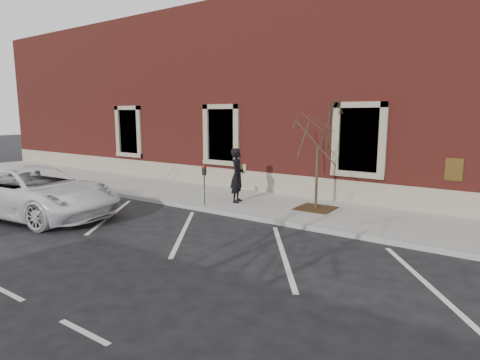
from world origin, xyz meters
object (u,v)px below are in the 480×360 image
Objects in this scene: parking_meter at (204,178)px; sapling at (318,130)px; man at (237,175)px; white_truck at (35,192)px.

sapling reaches higher than parking_meter.
man is 3.29m from sapling.
sapling is 0.65× the size of white_truck.
parking_meter is at bearing 129.07° from man.
sapling is at bearing -96.02° from man.
sapling reaches higher than man.
white_truck is (-7.28, -5.55, -1.97)m from sapling.
white_truck is at bearing -142.69° from sapling.
man is 6.68m from white_truck.
parking_meter is 0.37× the size of sapling.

